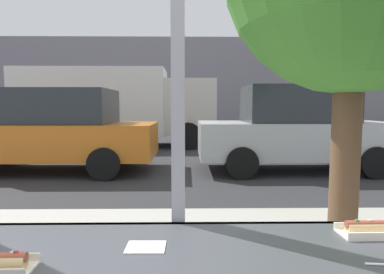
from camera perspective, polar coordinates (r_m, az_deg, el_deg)
ground_plane at (r=9.27m, az=-1.05°, el=-3.50°), size 60.00×60.00×0.00m
sidewalk_strip at (r=3.08m, az=-1.49°, el=-21.16°), size 16.00×2.80×0.10m
building_facade_far at (r=19.95m, az=-0.95°, el=9.06°), size 28.00×1.20×5.43m
hotdog_tray_far at (r=1.31m, az=29.91°, el=-13.62°), size 0.27×0.11×0.05m
napkin_wrapper at (r=1.07m, az=-8.04°, el=-18.45°), size 0.12×0.09×0.00m
parked_car_orange at (r=7.79m, az=-23.42°, el=1.05°), size 4.66×2.05×1.79m
parked_car_silver at (r=7.58m, az=17.54°, el=1.34°), size 4.26×1.92×1.87m
box_truck at (r=12.06m, az=-13.07°, el=5.65°), size 6.84×2.44×2.72m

